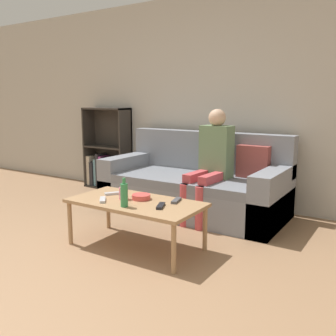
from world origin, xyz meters
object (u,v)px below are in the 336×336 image
Objects in this scene: tv_remote_3 at (103,200)px; cup_near at (124,193)px; bottle at (124,195)px; couch at (195,187)px; tv_remote_1 at (176,201)px; snack_bowl at (141,197)px; person_adult at (212,157)px; bookshelf at (108,160)px; tv_remote_0 at (161,206)px; coffee_table at (136,205)px; tv_remote_2 at (114,193)px.

cup_near is at bearing 10.21° from tv_remote_3.
bottle is (0.28, -0.04, 0.09)m from tv_remote_3.
tv_remote_1 is at bearing -70.16° from couch.
snack_bowl is at bearing 94.61° from bottle.
couch is 0.48m from person_adult.
tv_remote_3 is at bearing 172.46° from bottle.
bookshelf reaches higher than tv_remote_0.
cup_near is (-0.06, -1.24, 0.18)m from couch.
couch is 13.10× the size of tv_remote_3.
coffee_table is 0.16m from cup_near.
bottle is (0.02, -0.27, 0.08)m from snack_bowl.
person_adult is (0.26, -0.10, 0.39)m from couch.
tv_remote_3 is at bearing -97.39° from couch.
cup_near is 0.68× the size of tv_remote_3.
bookshelf is at bearing 89.78° from tv_remote_3.
bookshelf is 2.55m from tv_remote_1.
bookshelf is at bearing 130.63° from tv_remote_1.
coffee_table is at bearing -94.49° from snack_bowl.
tv_remote_2 is 0.32m from snack_bowl.
tv_remote_1 and tv_remote_2 have the same top height.
snack_bowl is (1.77, -1.57, 0.03)m from bookshelf.
coffee_table is at bearing -86.87° from couch.
couch reaches higher than bottle.
bottle reaches higher than cup_near.
person_adult reaches higher than tv_remote_3.
tv_remote_1 is 0.72× the size of bottle.
person_adult is at bearing 83.08° from tv_remote_1.
tv_remote_0 is 0.72× the size of bottle.
person_adult is 1.21m from cup_near.
coffee_table is 0.36m from tv_remote_1.
coffee_table is 0.33m from tv_remote_2.
tv_remote_2 is at bearing -102.04° from couch.
tv_remote_2 is at bearing 142.43° from bottle.
couch is 1.45m from bottle.
tv_remote_1 is (2.08, -1.47, 0.02)m from bookshelf.
coffee_table is 0.30m from tv_remote_3.
couch is 1.26m from cup_near.
person_adult reaches higher than bookshelf.
coffee_table is at bearing 98.24° from bottle.
snack_bowl is (0.25, 0.23, 0.01)m from tv_remote_3.
tv_remote_0 is (2.06, -1.68, 0.02)m from bookshelf.
tv_remote_1 is (0.32, 0.18, 0.05)m from coffee_table.
bottle is (1.80, -1.83, 0.11)m from bookshelf.
cup_near is 0.42m from tv_remote_0.
tv_remote_3 is (1.52, -1.80, 0.02)m from bookshelf.
person_adult is 1.00m from tv_remote_1.
tv_remote_1 and tv_remote_3 have the same top height.
couch reaches higher than tv_remote_3.
tv_remote_3 is (0.07, -0.23, 0.00)m from tv_remote_2.
couch reaches higher than cup_near.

